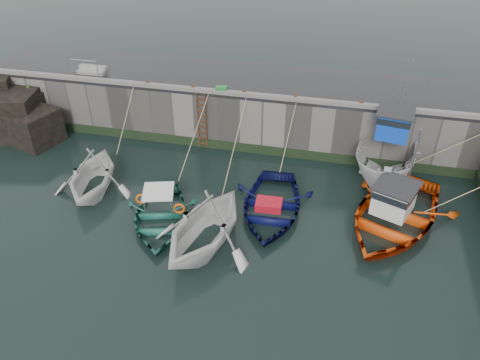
% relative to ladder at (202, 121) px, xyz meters
% --- Properties ---
extents(ground, '(120.00, 120.00, 0.00)m').
position_rel_ladder_xyz_m(ground, '(2.00, -9.91, -1.59)').
color(ground, black).
rests_on(ground, ground).
extents(quay_back, '(30.00, 5.00, 3.00)m').
position_rel_ladder_xyz_m(quay_back, '(2.00, 2.59, -0.09)').
color(quay_back, slate).
rests_on(quay_back, ground).
extents(road_back, '(30.00, 5.00, 0.16)m').
position_rel_ladder_xyz_m(road_back, '(2.00, 2.59, 1.49)').
color(road_back, black).
rests_on(road_back, quay_back).
extents(kerb_back, '(30.00, 0.30, 0.20)m').
position_rel_ladder_xyz_m(kerb_back, '(2.00, 0.24, 1.67)').
color(kerb_back, slate).
rests_on(kerb_back, road_back).
extents(algae_back, '(30.00, 0.08, 0.50)m').
position_rel_ladder_xyz_m(algae_back, '(2.00, 0.05, -1.34)').
color(algae_back, black).
rests_on(algae_back, ground).
extents(rock_outcrop, '(5.85, 4.24, 3.41)m').
position_rel_ladder_xyz_m(rock_outcrop, '(-10.92, -0.80, -0.33)').
color(rock_outcrop, black).
rests_on(rock_outcrop, ground).
extents(ladder, '(0.51, 0.08, 3.20)m').
position_rel_ladder_xyz_m(ladder, '(0.00, 0.00, 0.00)').
color(ladder, '#3F1E0F').
rests_on(ladder, ground).
extents(boat_near_white, '(4.74, 5.23, 2.40)m').
position_rel_ladder_xyz_m(boat_near_white, '(-3.87, -5.04, -1.59)').
color(boat_near_white, silver).
rests_on(boat_near_white, ground).
extents(boat_near_white_rope, '(0.04, 3.69, 3.10)m').
position_rel_ladder_xyz_m(boat_near_white_rope, '(-3.87, -1.23, -1.59)').
color(boat_near_white_rope, tan).
rests_on(boat_near_white_rope, ground).
extents(boat_near_blue, '(4.66, 5.60, 1.00)m').
position_rel_ladder_xyz_m(boat_near_blue, '(0.03, -6.60, -1.59)').
color(boat_near_blue, '#1A5B4A').
rests_on(boat_near_blue, ground).
extents(boat_near_blue_rope, '(0.04, 4.93, 3.10)m').
position_rel_ladder_xyz_m(boat_near_blue_rope, '(0.03, -2.01, -1.59)').
color(boat_near_blue_rope, tan).
rests_on(boat_near_blue_rope, ground).
extents(boat_near_blacktrim, '(5.56, 6.09, 2.73)m').
position_rel_ladder_xyz_m(boat_near_blacktrim, '(2.38, -7.57, -1.59)').
color(boat_near_blacktrim, silver).
rests_on(boat_near_blacktrim, ground).
extents(boat_near_blacktrim_rope, '(0.04, 5.77, 3.10)m').
position_rel_ladder_xyz_m(boat_near_blacktrim_rope, '(2.38, -2.49, -1.59)').
color(boat_near_blacktrim_rope, tan).
rests_on(boat_near_blacktrim_rope, ground).
extents(boat_near_navy, '(4.10, 5.57, 1.12)m').
position_rel_ladder_xyz_m(boat_near_navy, '(4.58, -4.79, -1.59)').
color(boat_near_navy, '#090C3E').
rests_on(boat_near_navy, ground).
extents(boat_near_navy_rope, '(0.04, 3.53, 3.10)m').
position_rel_ladder_xyz_m(boat_near_navy_rope, '(4.58, -1.10, -1.59)').
color(boat_near_navy_rope, tan).
rests_on(boat_near_navy_rope, ground).
extents(boat_far_white, '(3.86, 7.75, 5.86)m').
position_rel_ladder_xyz_m(boat_far_white, '(9.59, -0.54, -0.39)').
color(boat_far_white, silver).
rests_on(boat_far_white, ground).
extents(boat_far_orange, '(6.95, 8.00, 4.39)m').
position_rel_ladder_xyz_m(boat_far_orange, '(9.84, -4.37, -1.15)').
color(boat_far_orange, '#EB490C').
rests_on(boat_far_orange, ground).
extents(fish_crate, '(0.61, 0.48, 0.32)m').
position_rel_ladder_xyz_m(fish_crate, '(1.01, 0.39, 1.73)').
color(fish_crate, '#167925').
rests_on(fish_crate, road_back).
extents(railing, '(1.60, 1.05, 1.00)m').
position_rel_ladder_xyz_m(railing, '(-6.75, 1.33, 1.77)').
color(railing, '#A5A8AD').
rests_on(railing, road_back).
extents(bollard_a, '(0.18, 0.18, 0.28)m').
position_rel_ladder_xyz_m(bollard_a, '(-3.00, 0.34, 1.71)').
color(bollard_a, '#3F1E0F').
rests_on(bollard_a, road_back).
extents(bollard_b, '(0.18, 0.18, 0.28)m').
position_rel_ladder_xyz_m(bollard_b, '(-0.50, 0.34, 1.71)').
color(bollard_b, '#3F1E0F').
rests_on(bollard_b, road_back).
extents(bollard_c, '(0.18, 0.18, 0.28)m').
position_rel_ladder_xyz_m(bollard_c, '(2.20, 0.34, 1.71)').
color(bollard_c, '#3F1E0F').
rests_on(bollard_c, road_back).
extents(bollard_d, '(0.18, 0.18, 0.28)m').
position_rel_ladder_xyz_m(bollard_d, '(4.80, 0.34, 1.71)').
color(bollard_d, '#3F1E0F').
rests_on(bollard_d, road_back).
extents(bollard_e, '(0.18, 0.18, 0.28)m').
position_rel_ladder_xyz_m(bollard_e, '(8.00, 0.34, 1.71)').
color(bollard_e, '#3F1E0F').
rests_on(bollard_e, road_back).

